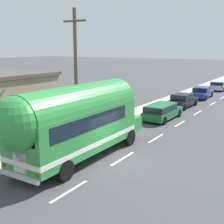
% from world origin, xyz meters
% --- Properties ---
extents(ground_plane, '(300.00, 300.00, 0.00)m').
position_xyz_m(ground_plane, '(0.00, 0.00, 0.00)').
color(ground_plane, '#424247').
extents(lane_markings, '(4.11, 80.00, 0.01)m').
position_xyz_m(lane_markings, '(-2.80, 12.29, 0.00)').
color(lane_markings, silver).
rests_on(lane_markings, ground).
extents(sidewalk_slab, '(1.89, 90.00, 0.15)m').
position_xyz_m(sidewalk_slab, '(-4.92, 10.00, 0.07)').
color(sidewalk_slab, '#ADA89E').
rests_on(sidewalk_slab, ground).
extents(utility_pole, '(1.80, 0.24, 8.50)m').
position_xyz_m(utility_pole, '(-4.73, 2.61, 4.42)').
color(utility_pole, brown).
rests_on(utility_pole, ground).
extents(painted_bus, '(2.60, 10.67, 4.12)m').
position_xyz_m(painted_bus, '(-1.99, -1.04, 2.30)').
color(painted_bus, '#2D8C3D').
rests_on(painted_bus, ground).
extents(car_lead, '(2.00, 4.81, 1.37)m').
position_xyz_m(car_lead, '(-1.83, 10.43, 0.79)').
color(car_lead, '#196633').
rests_on(car_lead, ground).
extents(car_second, '(2.08, 4.68, 1.37)m').
position_xyz_m(car_second, '(-2.23, 16.75, 0.74)').
color(car_second, black).
rests_on(car_second, ground).
extents(car_third, '(2.06, 4.59, 1.37)m').
position_xyz_m(car_third, '(-2.15, 23.56, 0.74)').
color(car_third, navy).
rests_on(car_third, ground).
extents(car_fourth, '(2.07, 4.36, 1.37)m').
position_xyz_m(car_fourth, '(-2.00, 31.71, 0.78)').
color(car_fourth, silver).
rests_on(car_fourth, ground).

